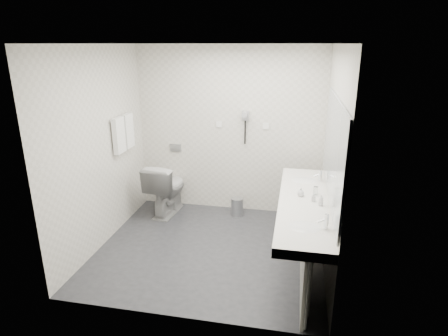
# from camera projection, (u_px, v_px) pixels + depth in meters

# --- Properties ---
(floor) EXTENTS (2.80, 2.80, 0.00)m
(floor) POSITION_uv_depth(u_px,v_px,m) (210.00, 248.00, 4.82)
(floor) COLOR #2C2C32
(floor) RESTS_ON ground
(ceiling) EXTENTS (2.80, 2.80, 0.00)m
(ceiling) POSITION_uv_depth(u_px,v_px,m) (208.00, 44.00, 4.03)
(ceiling) COLOR white
(ceiling) RESTS_ON wall_back
(wall_back) EXTENTS (2.80, 0.00, 2.80)m
(wall_back) POSITION_uv_depth(u_px,v_px,m) (229.00, 131.00, 5.64)
(wall_back) COLOR silver
(wall_back) RESTS_ON floor
(wall_front) EXTENTS (2.80, 0.00, 2.80)m
(wall_front) POSITION_uv_depth(u_px,v_px,m) (174.00, 197.00, 3.22)
(wall_front) COLOR silver
(wall_front) RESTS_ON floor
(wall_left) EXTENTS (0.00, 2.60, 2.60)m
(wall_left) POSITION_uv_depth(u_px,v_px,m) (100.00, 149.00, 4.68)
(wall_left) COLOR silver
(wall_left) RESTS_ON floor
(wall_right) EXTENTS (0.00, 2.60, 2.60)m
(wall_right) POSITION_uv_depth(u_px,v_px,m) (332.00, 162.00, 4.17)
(wall_right) COLOR silver
(wall_right) RESTS_ON floor
(vanity_counter) EXTENTS (0.55, 2.20, 0.10)m
(vanity_counter) POSITION_uv_depth(u_px,v_px,m) (304.00, 204.00, 4.17)
(vanity_counter) COLOR white
(vanity_counter) RESTS_ON floor
(vanity_panel) EXTENTS (0.03, 2.15, 0.75)m
(vanity_panel) POSITION_uv_depth(u_px,v_px,m) (303.00, 239.00, 4.30)
(vanity_panel) COLOR gray
(vanity_panel) RESTS_ON floor
(vanity_post_near) EXTENTS (0.06, 0.06, 0.75)m
(vanity_post_near) POSITION_uv_depth(u_px,v_px,m) (307.00, 296.00, 3.33)
(vanity_post_near) COLOR silver
(vanity_post_near) RESTS_ON floor
(vanity_post_far) EXTENTS (0.06, 0.06, 0.75)m
(vanity_post_far) POSITION_uv_depth(u_px,v_px,m) (305.00, 203.00, 5.27)
(vanity_post_far) COLOR silver
(vanity_post_far) RESTS_ON floor
(mirror) EXTENTS (0.02, 2.20, 1.05)m
(mirror) POSITION_uv_depth(u_px,v_px,m) (333.00, 149.00, 3.92)
(mirror) COLOR #B2BCC6
(mirror) RESTS_ON wall_right
(basin_near) EXTENTS (0.40, 0.31, 0.05)m
(basin_near) POSITION_uv_depth(u_px,v_px,m) (304.00, 228.00, 3.56)
(basin_near) COLOR white
(basin_near) RESTS_ON vanity_counter
(basin_far) EXTENTS (0.40, 0.31, 0.05)m
(basin_far) POSITION_uv_depth(u_px,v_px,m) (304.00, 181.00, 4.77)
(basin_far) COLOR white
(basin_far) RESTS_ON vanity_counter
(faucet_near) EXTENTS (0.04, 0.04, 0.15)m
(faucet_near) POSITION_uv_depth(u_px,v_px,m) (326.00, 222.00, 3.49)
(faucet_near) COLOR silver
(faucet_near) RESTS_ON vanity_counter
(faucet_far) EXTENTS (0.04, 0.04, 0.15)m
(faucet_far) POSITION_uv_depth(u_px,v_px,m) (320.00, 176.00, 4.70)
(faucet_far) COLOR silver
(faucet_far) RESTS_ON vanity_counter
(soap_bottle_a) EXTENTS (0.05, 0.05, 0.10)m
(soap_bottle_a) POSITION_uv_depth(u_px,v_px,m) (314.00, 197.00, 4.12)
(soap_bottle_a) COLOR silver
(soap_bottle_a) RESTS_ON vanity_counter
(soap_bottle_b) EXTENTS (0.10, 0.10, 0.10)m
(soap_bottle_b) POSITION_uv_depth(u_px,v_px,m) (301.00, 192.00, 4.26)
(soap_bottle_b) COLOR silver
(soap_bottle_b) RESTS_ON vanity_counter
(soap_bottle_c) EXTENTS (0.06, 0.06, 0.13)m
(soap_bottle_c) POSITION_uv_depth(u_px,v_px,m) (321.00, 200.00, 4.00)
(soap_bottle_c) COLOR silver
(soap_bottle_c) RESTS_ON vanity_counter
(glass_left) EXTENTS (0.06, 0.06, 0.10)m
(glass_left) POSITION_uv_depth(u_px,v_px,m) (316.00, 191.00, 4.30)
(glass_left) COLOR silver
(glass_left) RESTS_ON vanity_counter
(toilet) EXTENTS (0.53, 0.84, 0.81)m
(toilet) POSITION_uv_depth(u_px,v_px,m) (167.00, 188.00, 5.72)
(toilet) COLOR white
(toilet) RESTS_ON floor
(flush_plate) EXTENTS (0.18, 0.02, 0.12)m
(flush_plate) POSITION_uv_depth(u_px,v_px,m) (175.00, 148.00, 5.87)
(flush_plate) COLOR #B2B5BA
(flush_plate) RESTS_ON wall_back
(pedal_bin) EXTENTS (0.20, 0.20, 0.26)m
(pedal_bin) POSITION_uv_depth(u_px,v_px,m) (237.00, 207.00, 5.72)
(pedal_bin) COLOR #B2B5BA
(pedal_bin) RESTS_ON floor
(bin_lid) EXTENTS (0.19, 0.19, 0.02)m
(bin_lid) POSITION_uv_depth(u_px,v_px,m) (237.00, 199.00, 5.68)
(bin_lid) COLOR #B2B5BA
(bin_lid) RESTS_ON pedal_bin
(towel_rail) EXTENTS (0.02, 0.62, 0.02)m
(towel_rail) POSITION_uv_depth(u_px,v_px,m) (121.00, 117.00, 5.09)
(towel_rail) COLOR silver
(towel_rail) RESTS_ON wall_left
(towel_near) EXTENTS (0.07, 0.24, 0.48)m
(towel_near) POSITION_uv_depth(u_px,v_px,m) (119.00, 135.00, 5.03)
(towel_near) COLOR white
(towel_near) RESTS_ON towel_rail
(towel_far) EXTENTS (0.07, 0.24, 0.48)m
(towel_far) POSITION_uv_depth(u_px,v_px,m) (128.00, 131.00, 5.29)
(towel_far) COLOR white
(towel_far) RESTS_ON towel_rail
(dryer_cradle) EXTENTS (0.10, 0.04, 0.14)m
(dryer_cradle) POSITION_uv_depth(u_px,v_px,m) (246.00, 116.00, 5.48)
(dryer_cradle) COLOR #9C9BA1
(dryer_cradle) RESTS_ON wall_back
(dryer_barrel) EXTENTS (0.08, 0.14, 0.08)m
(dryer_barrel) POSITION_uv_depth(u_px,v_px,m) (245.00, 114.00, 5.41)
(dryer_barrel) COLOR #9C9BA1
(dryer_barrel) RESTS_ON dryer_cradle
(dryer_cord) EXTENTS (0.02, 0.02, 0.35)m
(dryer_cord) POSITION_uv_depth(u_px,v_px,m) (245.00, 132.00, 5.55)
(dryer_cord) COLOR black
(dryer_cord) RESTS_ON dryer_cradle
(switch_plate_a) EXTENTS (0.09, 0.02, 0.09)m
(switch_plate_a) POSITION_uv_depth(u_px,v_px,m) (219.00, 124.00, 5.62)
(switch_plate_a) COLOR white
(switch_plate_a) RESTS_ON wall_back
(switch_plate_b) EXTENTS (0.09, 0.02, 0.09)m
(switch_plate_b) POSITION_uv_depth(u_px,v_px,m) (266.00, 126.00, 5.49)
(switch_plate_b) COLOR white
(switch_plate_b) RESTS_ON wall_back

